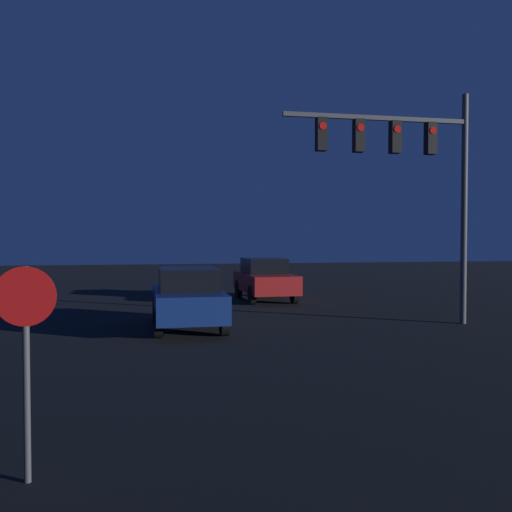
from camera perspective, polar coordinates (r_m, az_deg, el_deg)
The scene contains 4 objects.
car_near at distance 15.70m, azimuth -6.85°, elevation -4.14°, with size 1.88×4.28×1.68m.
car_far at distance 22.74m, azimuth 0.89°, elevation -2.29°, with size 1.90×4.29×1.68m.
traffic_signal_mast at distance 16.85m, azimuth 15.16°, elevation 9.08°, with size 5.50×0.30×6.62m.
stop_sign at distance 6.25m, azimuth -22.03°, elevation -7.37°, with size 0.61×0.07×2.20m.
Camera 1 is at (-3.17, 5.29, 2.49)m, focal length 40.00 mm.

